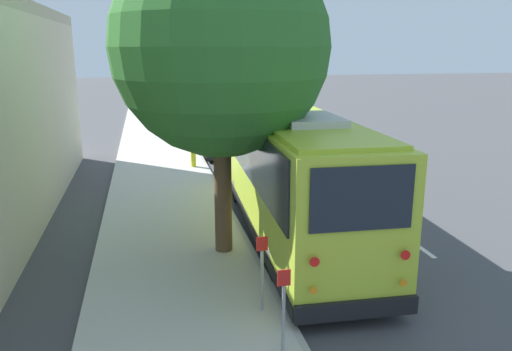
{
  "coord_description": "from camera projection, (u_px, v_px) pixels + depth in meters",
  "views": [
    {
      "loc": [
        -14.15,
        4.57,
        5.18
      ],
      "look_at": [
        0.6,
        1.31,
        1.3
      ],
      "focal_mm": 35.0,
      "sensor_mm": 36.0,
      "label": 1
    }
  ],
  "objects": [
    {
      "name": "parked_sedan_black",
      "position": [
        220.0,
        142.0,
        25.03
      ],
      "size": [
        4.66,
        1.93,
        1.28
      ],
      "rotation": [
        0.0,
        0.0,
        -0.05
      ],
      "color": "black",
      "rests_on": "ground"
    },
    {
      "name": "lane_stripe_ahead",
      "position": [
        333.0,
        184.0,
        19.45
      ],
      "size": [
        2.4,
        0.14,
        0.01
      ],
      "primitive_type": "cube",
      "color": "silver",
      "rests_on": "ground"
    },
    {
      "name": "ground_plane",
      "position": [
        301.0,
        218.0,
        15.62
      ],
      "size": [
        160.0,
        160.0,
        0.0
      ],
      "primitive_type": "plane",
      "color": "#474749"
    },
    {
      "name": "curb_strip",
      "position": [
        235.0,
        221.0,
        15.17
      ],
      "size": [
        80.0,
        0.14,
        0.15
      ],
      "primitive_type": "cube",
      "color": "#AAA69D",
      "rests_on": "ground"
    },
    {
      "name": "shuttle_bus",
      "position": [
        289.0,
        166.0,
        14.01
      ],
      "size": [
        11.01,
        2.9,
        3.62
      ],
      "rotation": [
        0.0,
        0.0,
        -0.04
      ],
      "color": "#ADC633",
      "rests_on": "ground"
    },
    {
      "name": "sign_post_near",
      "position": [
        283.0,
        312.0,
        8.19
      ],
      "size": [
        0.06,
        0.22,
        1.57
      ],
      "color": "gray",
      "rests_on": "sidewalk_slab"
    },
    {
      "name": "lane_stripe_mid",
      "position": [
        411.0,
        241.0,
        13.78
      ],
      "size": [
        2.4,
        0.14,
        0.01
      ],
      "primitive_type": "cube",
      "color": "silver",
      "rests_on": "ground"
    },
    {
      "name": "sidewalk_slab",
      "position": [
        168.0,
        226.0,
        14.75
      ],
      "size": [
        80.0,
        3.87,
        0.15
      ],
      "primitive_type": "cube",
      "color": "beige",
      "rests_on": "ground"
    },
    {
      "name": "street_tree",
      "position": [
        219.0,
        32.0,
        11.61
      ],
      "size": [
        5.14,
        5.14,
        8.39
      ],
      "color": "brown",
      "rests_on": "sidewalk_slab"
    },
    {
      "name": "fire_hydrant",
      "position": [
        193.0,
        157.0,
        21.66
      ],
      "size": [
        0.22,
        0.22,
        0.81
      ],
      "color": "gold",
      "rests_on": "sidewalk_slab"
    },
    {
      "name": "sign_post_far",
      "position": [
        262.0,
        273.0,
        9.66
      ],
      "size": [
        0.06,
        0.22,
        1.54
      ],
      "color": "gray",
      "rests_on": "sidewalk_slab"
    },
    {
      "name": "parked_sedan_navy",
      "position": [
        197.0,
        111.0,
        37.17
      ],
      "size": [
        4.29,
        1.96,
        1.32
      ],
      "rotation": [
        0.0,
        0.0,
        0.06
      ],
      "color": "#19234C",
      "rests_on": "ground"
    },
    {
      "name": "parked_sedan_silver",
      "position": [
        204.0,
        124.0,
        30.66
      ],
      "size": [
        4.57,
        1.82,
        1.31
      ],
      "rotation": [
        0.0,
        0.0,
        -0.01
      ],
      "color": "#A8AAAF",
      "rests_on": "ground"
    }
  ]
}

